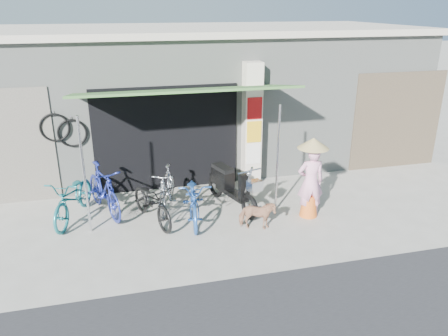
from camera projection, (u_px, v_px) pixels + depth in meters
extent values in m
plane|color=#ACA69B|center=(246.00, 231.00, 8.70)|extent=(80.00, 80.00, 0.00)
cube|color=gray|center=(197.00, 95.00, 12.71)|extent=(12.00, 5.00, 3.50)
cube|color=beige|center=(195.00, 30.00, 12.06)|extent=(12.30, 5.30, 0.16)
cube|color=black|center=(167.00, 139.00, 10.33)|extent=(3.40, 0.06, 2.50)
cube|color=black|center=(168.00, 166.00, 10.58)|extent=(3.06, 0.04, 1.10)
torus|color=black|center=(72.00, 133.00, 9.71)|extent=(0.65, 0.05, 0.65)
cylinder|color=silver|center=(71.00, 119.00, 9.61)|extent=(0.02, 0.02, 0.12)
torus|color=black|center=(55.00, 128.00, 9.57)|extent=(0.65, 0.05, 0.65)
cylinder|color=silver|center=(53.00, 113.00, 9.48)|extent=(0.02, 0.02, 0.12)
cube|color=beige|center=(251.00, 125.00, 10.58)|extent=(0.42, 0.42, 3.00)
cube|color=#B40D0F|center=(255.00, 108.00, 10.23)|extent=(0.36, 0.02, 0.52)
cube|color=yellow|center=(254.00, 132.00, 10.43)|extent=(0.36, 0.02, 0.52)
cube|color=white|center=(254.00, 154.00, 10.62)|extent=(0.36, 0.02, 0.50)
cube|color=#37632C|center=(184.00, 91.00, 9.09)|extent=(4.60, 1.88, 0.35)
cylinder|color=silver|center=(84.00, 176.00, 8.28)|extent=(0.05, 0.05, 2.36)
cylinder|color=silver|center=(278.00, 160.00, 9.17)|extent=(0.05, 0.05, 2.36)
cube|color=brown|center=(397.00, 121.00, 11.72)|extent=(2.60, 0.06, 2.60)
imported|color=#196D74|center=(74.00, 198.00, 9.03)|extent=(1.19, 1.97, 0.98)
imported|color=navy|center=(104.00, 190.00, 9.27)|extent=(1.11, 1.88, 1.09)
imported|color=black|center=(152.00, 202.00, 8.93)|extent=(1.13, 1.79, 0.89)
imported|color=#AFAFB4|center=(166.00, 189.00, 9.50)|extent=(0.93, 1.64, 0.95)
imported|color=#2350A0|center=(194.00, 199.00, 9.00)|extent=(0.86, 1.89, 0.96)
imported|color=tan|center=(257.00, 215.00, 8.67)|extent=(0.79, 0.54, 0.62)
torus|color=black|center=(250.00, 207.00, 9.08)|extent=(0.26, 0.56, 0.56)
torus|color=black|center=(216.00, 185.00, 10.17)|extent=(0.26, 0.56, 0.56)
cube|color=black|center=(232.00, 192.00, 9.60)|extent=(0.53, 1.03, 0.11)
cube|color=black|center=(223.00, 177.00, 9.81)|extent=(0.44, 0.64, 0.36)
cube|color=black|center=(223.00, 168.00, 9.73)|extent=(0.42, 0.63, 0.10)
cube|color=black|center=(244.00, 187.00, 9.12)|extent=(0.25, 0.17, 0.59)
cylinder|color=silver|center=(250.00, 171.00, 8.83)|extent=(0.53, 0.20, 0.03)
cube|color=silver|center=(255.00, 186.00, 8.77)|extent=(0.33, 0.29, 0.21)
imported|color=#E79BBC|center=(311.00, 182.00, 9.07)|extent=(0.60, 0.42, 1.55)
cone|color=#D35D1D|center=(309.00, 206.00, 9.27)|extent=(0.38, 0.38, 0.46)
cone|color=tan|center=(313.00, 143.00, 8.77)|extent=(0.64, 0.64, 0.22)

